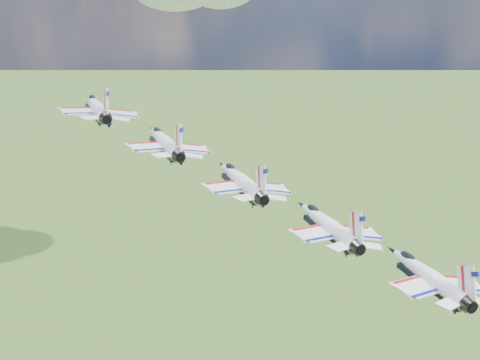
{
  "coord_description": "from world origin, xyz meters",
  "views": [
    {
      "loc": [
        -1.79,
        -77.24,
        187.23
      ],
      "look_at": [
        6.82,
        -0.31,
        159.05
      ],
      "focal_mm": 50.0,
      "sensor_mm": 36.0,
      "label": 1
    }
  ],
  "objects_px": {
    "jet_2": "(240,180)",
    "jet_3": "(327,224)",
    "jet_4": "(426,274)",
    "jet_0": "(97,107)",
    "jet_1": "(164,141)"
  },
  "relations": [
    {
      "from": "jet_0",
      "to": "jet_1",
      "type": "xyz_separation_m",
      "value": [
        9.2,
        -7.8,
        -2.96
      ]
    },
    {
      "from": "jet_0",
      "to": "jet_2",
      "type": "distance_m",
      "value": 24.84
    },
    {
      "from": "jet_2",
      "to": "jet_4",
      "type": "distance_m",
      "value": 24.84
    },
    {
      "from": "jet_1",
      "to": "jet_3",
      "type": "height_order",
      "value": "jet_1"
    },
    {
      "from": "jet_4",
      "to": "jet_1",
      "type": "bearing_deg",
      "value": 124.16
    },
    {
      "from": "jet_2",
      "to": "jet_4",
      "type": "xyz_separation_m",
      "value": [
        18.4,
        -15.61,
        -5.92
      ]
    },
    {
      "from": "jet_0",
      "to": "jet_1",
      "type": "height_order",
      "value": "jet_0"
    },
    {
      "from": "jet_2",
      "to": "jet_3",
      "type": "xyz_separation_m",
      "value": [
        9.2,
        -7.8,
        -2.96
      ]
    },
    {
      "from": "jet_4",
      "to": "jet_2",
      "type": "bearing_deg",
      "value": 124.16
    },
    {
      "from": "jet_2",
      "to": "jet_3",
      "type": "height_order",
      "value": "jet_2"
    },
    {
      "from": "jet_2",
      "to": "jet_4",
      "type": "height_order",
      "value": "jet_2"
    },
    {
      "from": "jet_1",
      "to": "jet_4",
      "type": "distance_m",
      "value": 37.26
    },
    {
      "from": "jet_2",
      "to": "jet_3",
      "type": "distance_m",
      "value": 12.42
    },
    {
      "from": "jet_3",
      "to": "jet_4",
      "type": "xyz_separation_m",
      "value": [
        9.2,
        -7.8,
        -2.96
      ]
    },
    {
      "from": "jet_0",
      "to": "jet_2",
      "type": "relative_size",
      "value": 1.0
    }
  ]
}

